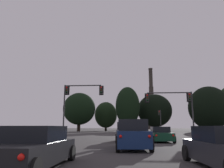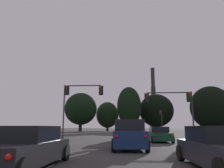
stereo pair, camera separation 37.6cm
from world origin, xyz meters
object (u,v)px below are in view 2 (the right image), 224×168
Objects in this scene: traffic_light_far_right at (161,118)px; sedan_right_lane_front at (159,135)px; traffic_light_overhead_left at (77,97)px; sedan_right_lane_third at (221,149)px; suv_center_lane_front at (125,132)px; suv_center_lane_second at (129,135)px; sedan_left_lane_third at (26,148)px; traffic_light_overhead_right at (176,102)px; smokestack at (154,104)px.

sedan_right_lane_front is at bearing -98.15° from traffic_light_far_right.
sedan_right_lane_third is at bearing -62.97° from traffic_light_overhead_left.
suv_center_lane_front is 1.00× the size of suv_center_lane_second.
suv_center_lane_front is at bearing -174.56° from sedan_right_lane_front.
sedan_left_lane_third is 7.81m from suv_center_lane_second.
sedan_left_lane_third and sedan_right_lane_front have the same top height.
suv_center_lane_front is 3.29m from sedan_right_lane_front.
suv_center_lane_front is 0.82× the size of traffic_light_overhead_right.
traffic_light_far_right is at bearing -95.10° from smokestack.
sedan_right_lane_third is 7.34m from suv_center_lane_second.
traffic_light_overhead_right is at bearing 43.11° from suv_center_lane_front.
sedan_right_lane_front is at bearing -30.01° from traffic_light_overhead_left.
traffic_light_overhead_right is at bearing 64.01° from suv_center_lane_second.
sedan_right_lane_third and sedan_left_lane_third have the same top height.
sedan_left_lane_third is 0.86× the size of traffic_light_far_right.
traffic_light_overhead_left is at bearing -100.31° from smokestack.
traffic_light_overhead_left is (-14.20, -26.02, 1.59)m from traffic_light_far_right.
suv_center_lane_second reaches higher than sedan_right_lane_front.
traffic_light_overhead_right is 128.90m from smokestack.
traffic_light_far_right is (10.92, 45.90, 2.92)m from sedan_left_lane_third.
smokestack reaches higher than suv_center_lane_second.
sedan_left_lane_third is 0.69× the size of traffic_light_overhead_left.
suv_center_lane_front is 33.01m from traffic_light_far_right.
traffic_light_overhead_left is (-9.97, 19.55, 4.51)m from sedan_right_lane_third.
smokestack is (10.70, 127.82, 12.66)m from traffic_light_overhead_right.
suv_center_lane_front is 1.05× the size of sedan_right_lane_front.
sedan_left_lane_third is 150.32m from smokestack.
traffic_light_far_right is (4.23, 45.56, 2.92)m from sedan_right_lane_third.
traffic_light_overhead_left is at bearing 99.16° from sedan_left_lane_third.
suv_center_lane_second is at bearing 62.81° from sedan_left_lane_third.
sedan_right_lane_front is at bearing -116.24° from traffic_light_overhead_right.
traffic_light_far_right is (4.53, 31.60, 2.92)m from sedan_right_lane_front.
sedan_left_lane_third is at bearing -179.75° from sedan_right_lane_third.
smokestack is (20.03, 148.07, 16.44)m from sedan_left_lane_third.
suv_center_lane_second is 15.23m from traffic_light_overhead_left.
sedan_right_lane_front is 7.64m from traffic_light_overhead_right.
traffic_light_overhead_left is at bearing 134.70° from suv_center_lane_front.
traffic_light_far_right reaches higher than sedan_right_lane_third.
suv_center_lane_front and suv_center_lane_second have the same top height.
traffic_light_far_right is 103.47m from smokestack.
smokestack is at bearing 79.69° from traffic_light_overhead_left.
sedan_right_lane_third is at bearing 2.64° from sedan_left_lane_third.
traffic_light_overhead_left reaches higher than sedan_right_lane_front.
traffic_light_overhead_left reaches higher than sedan_left_lane_third.
traffic_light_far_right is at bearing 82.09° from sedan_right_lane_third.
traffic_light_far_right reaches higher than sedan_left_lane_third.
traffic_light_overhead_right is (2.63, 19.91, 3.78)m from sedan_right_lane_third.
traffic_light_overhead_left reaches higher than suv_center_lane_second.
suv_center_lane_front reaches higher than sedan_left_lane_third.
sedan_right_lane_third is 149.25m from smokestack.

